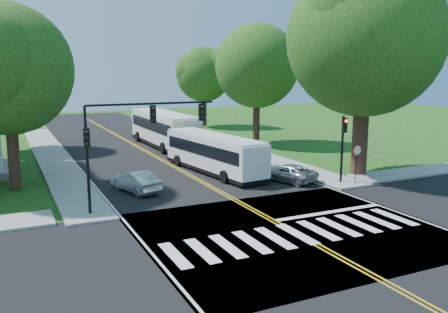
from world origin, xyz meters
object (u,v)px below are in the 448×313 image
bus_lead (214,153)px  bus_follow (164,129)px  signal_nw (132,130)px  dark_sedan (244,154)px  hatchback (136,182)px  suv (287,173)px  signal_ne (343,140)px

bus_lead → bus_follow: (0.45, 13.07, 0.30)m
signal_nw → dark_sedan: signal_nw is taller
hatchback → dark_sedan: 11.80m
bus_follow → suv: 18.06m
bus_follow → signal_nw: bearing=66.8°
signal_ne → bus_follow: 20.86m
signal_nw → dark_sedan: 15.28m
dark_sedan → bus_lead: bearing=31.2°
bus_follow → signal_ne: bearing=105.4°
hatchback → dark_sedan: size_ratio=0.84×
signal_nw → hatchback: (1.11, 3.83, -3.72)m
bus_lead → hatchback: 7.45m
dark_sedan → signal_nw: bearing=38.2°
bus_follow → suv: bearing=98.6°
signal_ne → bus_lead: bearing=131.9°
signal_ne → signal_nw: bearing=-180.0°
bus_follow → hatchback: (-7.17, -16.19, -1.12)m
signal_nw → bus_follow: signal_nw is taller
signal_nw → hatchback: 5.45m
hatchback → signal_ne: bearing=146.7°
signal_ne → bus_lead: size_ratio=0.40×
hatchback → bus_follow: bearing=-130.7°
signal_nw → dark_sedan: (11.58, 9.26, -3.68)m
bus_lead → suv: (3.37, -4.71, -0.89)m
hatchback → bus_lead: bearing=-171.9°
hatchback → dark_sedan: bearing=-169.4°
signal_ne → suv: (-2.86, 2.23, -2.36)m
signal_nw → bus_follow: 21.81m
signal_nw → signal_ne: (14.06, 0.01, -1.41)m
signal_nw → bus_lead: size_ratio=0.65×
bus_lead → bus_follow: 13.08m
bus_lead → dark_sedan: bus_lead is taller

